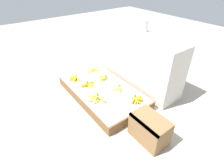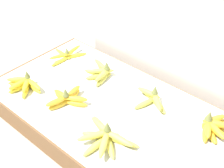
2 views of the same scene
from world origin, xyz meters
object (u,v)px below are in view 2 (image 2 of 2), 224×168
(banana_bunch_front_left, at_px, (25,84))
(banana_bunch_middle_midright, at_px, (152,99))
(banana_bunch_front_midright, at_px, (105,137))
(banana_bunch_front_midleft, at_px, (67,98))
(banana_bunch_middle_left, at_px, (67,55))
(banana_bunch_middle_midleft, at_px, (101,72))
(banana_bunch_middle_right, at_px, (213,127))

(banana_bunch_front_left, distance_m, banana_bunch_middle_midright, 0.70)
(banana_bunch_front_left, bearing_deg, banana_bunch_front_midright, 0.62)
(banana_bunch_front_midleft, relative_size, banana_bunch_middle_left, 0.88)
(banana_bunch_front_midleft, distance_m, banana_bunch_middle_left, 0.43)
(banana_bunch_front_left, relative_size, banana_bunch_middle_midleft, 1.16)
(banana_bunch_front_midleft, bearing_deg, banana_bunch_middle_left, 138.33)
(banana_bunch_middle_left, bearing_deg, banana_bunch_middle_midright, 0.11)
(banana_bunch_front_left, height_order, banana_bunch_middle_midleft, banana_bunch_middle_midleft)
(banana_bunch_front_midleft, height_order, banana_bunch_middle_midright, banana_bunch_middle_midright)
(banana_bunch_front_midright, distance_m, banana_bunch_middle_left, 0.74)
(banana_bunch_front_left, xyz_separation_m, banana_bunch_middle_midright, (0.59, 0.36, 0.00))
(banana_bunch_front_midright, distance_m, banana_bunch_middle_midright, 0.36)
(banana_bunch_front_midleft, xyz_separation_m, banana_bunch_middle_right, (0.66, 0.31, 0.00))
(banana_bunch_front_midleft, xyz_separation_m, banana_bunch_middle_midleft, (-0.02, 0.29, -0.00))
(banana_bunch_front_midright, height_order, banana_bunch_middle_left, banana_bunch_front_midright)
(banana_bunch_front_midright, bearing_deg, banana_bunch_front_midleft, 168.24)
(banana_bunch_front_left, relative_size, banana_bunch_front_midright, 0.74)
(banana_bunch_middle_right, bearing_deg, banana_bunch_middle_midleft, -178.24)
(banana_bunch_front_left, xyz_separation_m, banana_bunch_front_midleft, (0.26, 0.07, 0.00))
(banana_bunch_front_left, distance_m, banana_bunch_front_midright, 0.59)
(banana_bunch_front_left, bearing_deg, banana_bunch_middle_left, 99.29)
(banana_bunch_front_midright, height_order, banana_bunch_middle_midleft, banana_bunch_front_midright)
(banana_bunch_middle_left, bearing_deg, banana_bunch_front_midleft, -41.67)
(banana_bunch_front_midright, height_order, banana_bunch_middle_right, banana_bunch_middle_right)
(banana_bunch_front_left, height_order, banana_bunch_front_midright, banana_bunch_front_midright)
(banana_bunch_middle_midleft, bearing_deg, banana_bunch_front_midleft, -85.15)
(banana_bunch_middle_left, relative_size, banana_bunch_middle_midright, 1.21)
(banana_bunch_middle_midright, bearing_deg, banana_bunch_middle_right, 3.47)
(banana_bunch_front_midright, relative_size, banana_bunch_middle_right, 1.42)
(banana_bunch_middle_midright, relative_size, banana_bunch_middle_right, 1.04)
(banana_bunch_front_left, relative_size, banana_bunch_middle_right, 1.05)
(banana_bunch_front_midleft, relative_size, banana_bunch_middle_midleft, 1.23)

